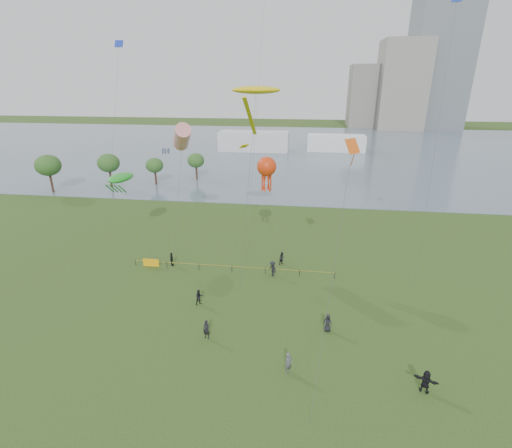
# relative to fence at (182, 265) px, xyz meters

# --- Properties ---
(ground_plane) EXTENTS (400.00, 400.00, 0.00)m
(ground_plane) POSITION_rel_fence_xyz_m (9.60, -14.41, -0.55)
(ground_plane) COLOR #223B12
(lake) EXTENTS (400.00, 120.00, 0.08)m
(lake) POSITION_rel_fence_xyz_m (9.60, 85.59, -0.53)
(lake) COLOR slate
(lake) RESTS_ON ground_plane
(building_mid) EXTENTS (20.00, 20.00, 38.00)m
(building_mid) POSITION_rel_fence_xyz_m (55.60, 147.59, 18.45)
(building_mid) COLOR gray
(building_mid) RESTS_ON ground_plane
(building_low) EXTENTS (16.00, 18.00, 28.00)m
(building_low) POSITION_rel_fence_xyz_m (41.60, 153.59, 13.45)
(building_low) COLOR slate
(building_low) RESTS_ON ground_plane
(pavilion_left) EXTENTS (22.00, 8.00, 6.00)m
(pavilion_left) POSITION_rel_fence_xyz_m (-2.40, 80.59, 2.45)
(pavilion_left) COLOR silver
(pavilion_left) RESTS_ON ground_plane
(pavilion_right) EXTENTS (18.00, 7.00, 5.00)m
(pavilion_right) POSITION_rel_fence_xyz_m (23.60, 83.59, 1.95)
(pavilion_right) COLOR white
(pavilion_right) RESTS_ON ground_plane
(trees) EXTENTS (30.18, 18.66, 7.62)m
(trees) POSITION_rel_fence_xyz_m (-25.84, 33.55, 4.42)
(trees) COLOR #39241A
(trees) RESTS_ON ground_plane
(fence) EXTENTS (24.07, 0.07, 1.05)m
(fence) POSITION_rel_fence_xyz_m (0.00, 0.00, 0.00)
(fence) COLOR black
(fence) RESTS_ON ground_plane
(kite_flyer) EXTENTS (0.80, 0.78, 1.85)m
(kite_flyer) POSITION_rel_fence_xyz_m (13.59, -15.40, 0.37)
(kite_flyer) COLOR #4F5156
(kite_flyer) RESTS_ON ground_plane
(spectator_a) EXTENTS (1.02, 0.99, 1.66)m
(spectator_a) POSITION_rel_fence_xyz_m (4.18, -7.12, 0.27)
(spectator_a) COLOR black
(spectator_a) RESTS_ON ground_plane
(spectator_b) EXTENTS (1.33, 1.34, 1.86)m
(spectator_b) POSITION_rel_fence_xyz_m (10.98, -0.31, 0.37)
(spectator_b) COLOR black
(spectator_b) RESTS_ON ground_plane
(spectator_c) EXTENTS (0.57, 1.06, 1.72)m
(spectator_c) POSITION_rel_fence_xyz_m (-1.47, 0.66, 0.30)
(spectator_c) COLOR black
(spectator_c) RESTS_ON ground_plane
(spectator_d) EXTENTS (0.97, 0.78, 1.73)m
(spectator_d) POSITION_rel_fence_xyz_m (16.82, -9.74, 0.31)
(spectator_d) COLOR black
(spectator_d) RESTS_ON ground_plane
(spectator_e) EXTENTS (1.78, 1.17, 1.84)m
(spectator_e) POSITION_rel_fence_xyz_m (23.54, -15.95, 0.36)
(spectator_e) COLOR black
(spectator_e) RESTS_ON ground_plane
(spectator_f) EXTENTS (0.71, 0.52, 1.78)m
(spectator_f) POSITION_rel_fence_xyz_m (6.26, -12.15, 0.33)
(spectator_f) COLOR black
(spectator_f) RESTS_ON ground_plane
(spectator_g) EXTENTS (1.02, 1.00, 1.65)m
(spectator_g) POSITION_rel_fence_xyz_m (11.90, 2.71, 0.27)
(spectator_g) COLOR black
(spectator_g) RESTS_ON ground_plane
(kite_stingray) EXTENTS (5.16, 10.09, 20.71)m
(kite_stingray) POSITION_rel_fence_xyz_m (8.67, 2.43, 19.68)
(kite_stingray) COLOR #3F3F42
(kite_windsock) EXTENTS (4.34, 9.62, 16.56)m
(kite_windsock) POSITION_rel_fence_xyz_m (-1.41, 7.53, 14.02)
(kite_windsock) COLOR #3F3F42
(kite_creature) EXTENTS (6.98, 7.49, 10.17)m
(kite_creature) POSITION_rel_fence_xyz_m (-9.03, 5.08, 9.13)
(kite_creature) COLOR #3F3F42
(kite_octopus) EXTENTS (4.24, 5.23, 13.17)m
(kite_octopus) POSITION_rel_fence_xyz_m (9.78, 3.49, 11.41)
(kite_octopus) COLOR #3F3F42
(kite_delta) EXTENTS (3.62, 15.40, 16.58)m
(kite_delta) POSITION_rel_fence_xyz_m (17.96, -6.06, 14.47)
(kite_delta) COLOR #3F3F42
(small_kites) EXTENTS (40.36, 11.08, 9.70)m
(small_kites) POSITION_rel_fence_xyz_m (15.54, 3.82, 26.42)
(small_kites) COLOR #1933B2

